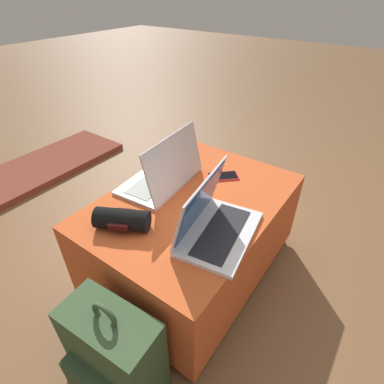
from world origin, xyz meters
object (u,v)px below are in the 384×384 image
Objects in this scene: laptop_near at (213,223)px; wrist_brace at (122,219)px; backpack at (114,356)px; cell_phone at (223,176)px; laptop_far at (164,174)px.

laptop_near is 0.34m from wrist_brace.
wrist_brace is (0.29, 0.21, 0.29)m from backpack.
backpack is at bearing -144.33° from wrist_brace.
backpack is 0.45m from wrist_brace.
backpack reaches higher than cell_phone.
laptop_far is 0.73m from backpack.
wrist_brace reaches higher than backpack.
backpack is at bearing -38.36° from cell_phone.
wrist_brace is at bearing 6.29° from laptop_far.
laptop_far is 0.32m from wrist_brace.
cell_phone is 0.85m from backpack.
laptop_near is at bearing -59.05° from wrist_brace.
laptop_far reaches higher than backpack.
backpack is at bearing 160.72° from laptop_near.
laptop_near is 0.96× the size of laptop_far.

